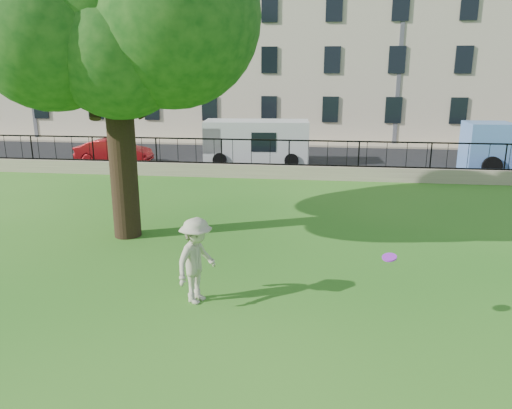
# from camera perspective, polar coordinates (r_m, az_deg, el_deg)

# --- Properties ---
(ground) EXTENTS (120.00, 120.00, 0.00)m
(ground) POSITION_cam_1_polar(r_m,az_deg,el_deg) (10.79, -0.23, -10.75)
(ground) COLOR #216818
(ground) RESTS_ON ground
(retaining_wall) EXTENTS (50.00, 0.40, 0.60)m
(retaining_wall) POSITION_cam_1_polar(r_m,az_deg,el_deg) (22.10, 3.76, 3.74)
(retaining_wall) COLOR gray
(retaining_wall) RESTS_ON ground
(iron_railing) EXTENTS (50.00, 0.05, 1.13)m
(iron_railing) POSITION_cam_1_polar(r_m,az_deg,el_deg) (21.94, 3.80, 5.92)
(iron_railing) COLOR black
(iron_railing) RESTS_ON retaining_wall
(street) EXTENTS (60.00, 9.00, 0.01)m
(street) POSITION_cam_1_polar(r_m,az_deg,el_deg) (26.76, 4.37, 5.13)
(street) COLOR black
(street) RESTS_ON ground
(sidewalk) EXTENTS (60.00, 1.40, 0.12)m
(sidewalk) POSITION_cam_1_polar(r_m,az_deg,el_deg) (31.88, 4.85, 6.88)
(sidewalk) COLOR gray
(sidewalk) RESTS_ON ground
(building_row) EXTENTS (56.40, 10.40, 13.80)m
(building_row) POSITION_cam_1_polar(r_m,az_deg,el_deg) (37.26, 5.49, 18.66)
(building_row) COLOR beige
(building_row) RESTS_ON ground
(man) EXTENTS (1.07, 1.35, 1.83)m
(man) POSITION_cam_1_polar(r_m,az_deg,el_deg) (10.41, -6.81, -6.38)
(man) COLOR #B6B094
(man) RESTS_ON ground
(frisbee) EXTENTS (0.27, 0.28, 0.12)m
(frisbee) POSITION_cam_1_polar(r_m,az_deg,el_deg) (9.55, 15.00, -5.85)
(frisbee) COLOR #A025D4
(red_sedan) EXTENTS (3.79, 1.36, 1.24)m
(red_sedan) POSITION_cam_1_polar(r_m,az_deg,el_deg) (26.44, -15.92, 5.82)
(red_sedan) COLOR #B4161B
(red_sedan) RESTS_ON street
(white_van) EXTENTS (5.33, 2.38, 2.18)m
(white_van) POSITION_cam_1_polar(r_m,az_deg,el_deg) (25.46, 0.07, 7.13)
(white_van) COLOR silver
(white_van) RESTS_ON street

